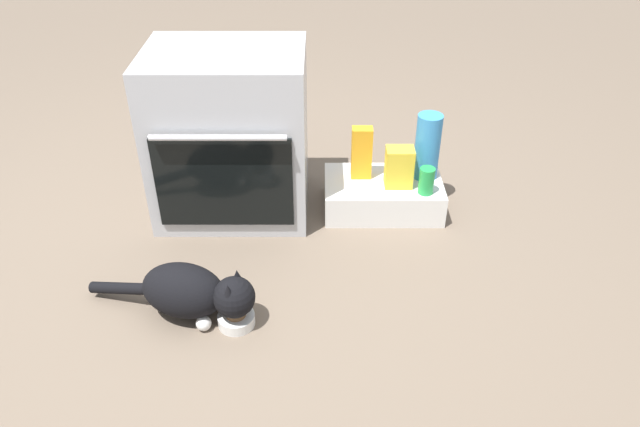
# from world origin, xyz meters

# --- Properties ---
(ground) EXTENTS (8.00, 8.00, 0.00)m
(ground) POSITION_xyz_m (0.00, 0.00, 0.00)
(ground) COLOR #6B5B4C
(oven) EXTENTS (0.66, 0.55, 0.73)m
(oven) POSITION_xyz_m (-0.02, 0.47, 0.36)
(oven) COLOR #B7BABF
(oven) RESTS_ON ground
(pantry_cabinet) EXTENTS (0.52, 0.32, 0.14)m
(pantry_cabinet) POSITION_xyz_m (0.66, 0.45, 0.07)
(pantry_cabinet) COLOR white
(pantry_cabinet) RESTS_ON ground
(food_bowl) EXTENTS (0.13, 0.13, 0.07)m
(food_bowl) POSITION_xyz_m (0.07, -0.30, 0.03)
(food_bowl) COLOR white
(food_bowl) RESTS_ON ground
(cat) EXTENTS (0.64, 0.27, 0.22)m
(cat) POSITION_xyz_m (-0.08, -0.26, 0.11)
(cat) COLOR black
(cat) RESTS_ON ground
(soda_can) EXTENTS (0.07, 0.07, 0.12)m
(soda_can) POSITION_xyz_m (0.83, 0.35, 0.20)
(soda_can) COLOR green
(soda_can) RESTS_ON pantry_cabinet
(snack_bag) EXTENTS (0.12, 0.09, 0.18)m
(snack_bag) POSITION_xyz_m (0.71, 0.41, 0.23)
(snack_bag) COLOR yellow
(snack_bag) RESTS_ON pantry_cabinet
(juice_carton) EXTENTS (0.09, 0.06, 0.24)m
(juice_carton) POSITION_xyz_m (0.55, 0.49, 0.26)
(juice_carton) COLOR orange
(juice_carton) RESTS_ON pantry_cabinet
(water_bottle) EXTENTS (0.11, 0.11, 0.30)m
(water_bottle) POSITION_xyz_m (0.84, 0.49, 0.29)
(water_bottle) COLOR #388CD1
(water_bottle) RESTS_ON pantry_cabinet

